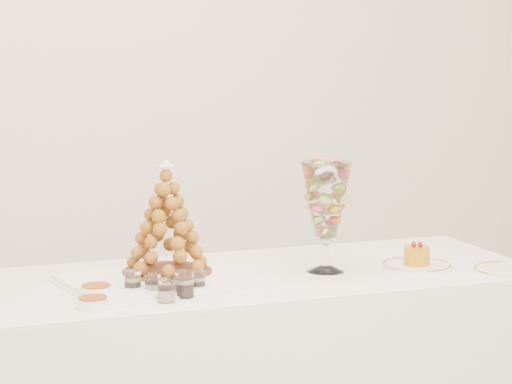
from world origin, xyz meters
name	(u,v)px	position (x,y,z in m)	size (l,w,h in m)	color
buffet_table	(259,375)	(0.14, 0.29, 0.34)	(1.78, 0.75, 0.67)	white
lace_tray	(158,280)	(-0.19, 0.28, 0.68)	(0.53, 0.40, 0.02)	white
macaron_vase	(326,201)	(0.35, 0.24, 0.90)	(0.16, 0.16, 0.35)	white
cake_plate	(416,266)	(0.65, 0.18, 0.68)	(0.23, 0.23, 0.01)	white
spare_plate	(509,270)	(0.89, 0.02, 0.67)	(0.22, 0.22, 0.01)	white
verrine_a	(133,282)	(-0.29, 0.19, 0.70)	(0.05, 0.05, 0.07)	white
verrine_b	(153,284)	(-0.24, 0.15, 0.70)	(0.05, 0.05, 0.06)	white
verrine_c	(197,281)	(-0.11, 0.14, 0.70)	(0.05, 0.05, 0.06)	white
verrine_d	(166,291)	(-0.23, 0.06, 0.70)	(0.05, 0.05, 0.06)	white
verrine_e	(184,284)	(-0.17, 0.09, 0.71)	(0.06, 0.06, 0.07)	white
ramekin_back	(96,291)	(-0.40, 0.19, 0.68)	(0.09, 0.09, 0.03)	white
ramekin_front	(93,303)	(-0.44, 0.07, 0.68)	(0.09, 0.09, 0.03)	white
croquembouche	(167,219)	(-0.14, 0.34, 0.86)	(0.28, 0.28, 0.35)	brown
mousse_cake	(417,255)	(0.65, 0.18, 0.71)	(0.09, 0.09, 0.07)	#C67F09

